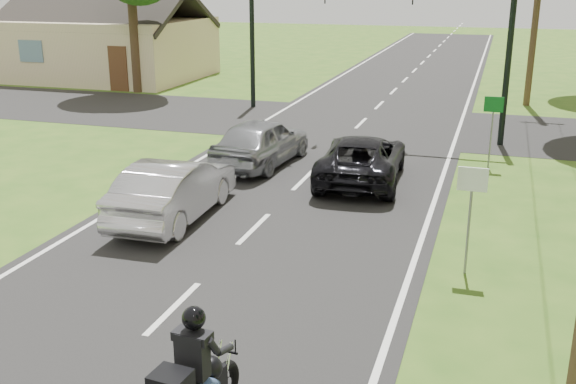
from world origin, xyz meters
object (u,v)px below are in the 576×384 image
Objects in this scene: sign_white at (471,195)px; sign_green at (493,115)px; traffic_signal at (453,18)px; silver_suv at (261,141)px; dark_suv at (362,158)px; silver_sedan at (174,189)px.

sign_white is 1.00× the size of sign_green.
sign_white is at bearing -82.95° from traffic_signal.
dark_suv is at bearing 172.64° from silver_suv.
dark_suv is 6.36m from sign_white.
dark_suv is 4.31m from sign_green.
traffic_signal is (5.35, 9.88, 3.41)m from silver_sedan.
silver_suv is at bearing -16.82° from dark_suv.
dark_suv is 1.08× the size of silver_suv.
silver_sedan is at bearing -135.22° from sign_green.
sign_white is (6.36, -6.17, 0.86)m from silver_suv.
silver_suv is 2.01× the size of sign_green.
traffic_signal is 3.00× the size of sign_green.
dark_suv is 3.31m from silver_suv.
silver_sedan is 1.01× the size of silver_suv.
sign_white is at bearing 168.79° from silver_sedan.
traffic_signal reaches higher than sign_white.
silver_sedan reaches higher than dark_suv.
sign_white is at bearing -91.43° from sign_green.
dark_suv is 6.80m from traffic_signal.
traffic_signal is at bearing -130.58° from silver_suv.
sign_white is (6.72, -1.14, 0.87)m from silver_sedan.
sign_white is at bearing 115.79° from dark_suv.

